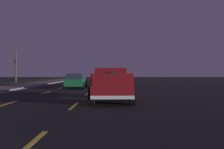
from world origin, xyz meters
The scene contains 7 objects.
ground centered at (27.00, 0.00, 0.00)m, with size 144.00×144.00×0.00m, color black.
sidewalk_shoulder centered at (27.00, 7.45, 0.06)m, with size 108.00×4.00×0.12m, color slate.
lane_markings centered at (30.18, 3.03, 0.00)m, with size 108.87×7.04×0.01m.
pickup_truck centered at (10.95, -3.50, 0.98)m, with size 5.47×2.38×1.87m.
sedan_green centered at (21.67, 0.12, 0.78)m, with size 4.45×2.10×1.54m.
sedan_blue centered at (23.78, -3.26, 0.78)m, with size 4.43×2.07×1.54m.
bare_tree_far centered at (38.23, 13.29, 2.94)m, with size 1.20×1.67×5.72m.
Camera 1 is at (-2.01, -3.47, 1.53)m, focal length 36.39 mm.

